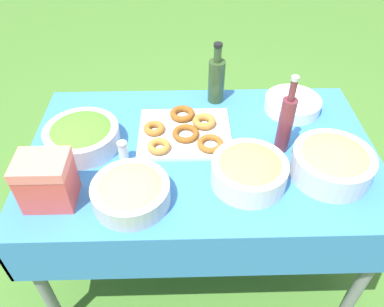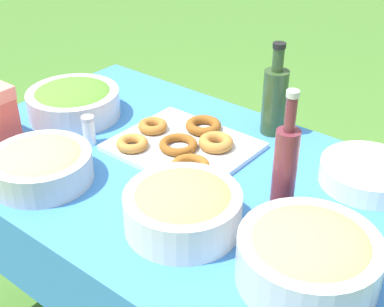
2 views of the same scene
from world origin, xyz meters
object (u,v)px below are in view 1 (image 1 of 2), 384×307
salad_bowl (82,135)px  pasta_bowl (131,191)px  wine_bottle (286,123)px  cooler_box (47,181)px  bread_bowl (332,162)px  olive_oil_bottle (216,79)px  donut_platter (185,132)px  fruit_bowl (249,170)px  plate_stack (292,104)px

salad_bowl → pasta_bowl: (0.23, -0.31, -0.01)m
wine_bottle → cooler_box: bearing=-163.8°
bread_bowl → cooler_box: cooler_box is taller
olive_oil_bottle → bread_bowl: olive_oil_bottle is taller
donut_platter → fruit_bowl: 0.37m
cooler_box → wine_bottle: bearing=16.2°
fruit_bowl → cooler_box: 0.72m
donut_platter → fruit_bowl: bearing=-50.3°
plate_stack → cooler_box: bearing=-151.7°
pasta_bowl → cooler_box: 0.29m
pasta_bowl → cooler_box: size_ratio=1.43×
donut_platter → cooler_box: bearing=-143.5°
wine_bottle → bread_bowl: (0.16, -0.16, -0.07)m
bread_bowl → fruit_bowl: bearing=-174.7°
pasta_bowl → bread_bowl: (0.75, 0.11, 0.02)m
pasta_bowl → olive_oil_bottle: bearing=61.2°
salad_bowl → bread_bowl: (0.98, -0.20, 0.01)m
fruit_bowl → plate_stack: bearing=59.6°
olive_oil_bottle → bread_bowl: (0.40, -0.52, -0.05)m
plate_stack → salad_bowl: bearing=-165.8°
salad_bowl → fruit_bowl: size_ratio=1.08×
plate_stack → cooler_box: (-0.99, -0.53, 0.07)m
pasta_bowl → wine_bottle: 0.66m
salad_bowl → plate_stack: (0.93, 0.24, -0.03)m
wine_bottle → fruit_bowl: size_ratio=1.21×
donut_platter → bread_bowl: size_ratio=1.30×
olive_oil_bottle → wine_bottle: size_ratio=0.86×
fruit_bowl → bread_bowl: bearing=5.3°
fruit_bowl → pasta_bowl: bearing=-168.8°
plate_stack → cooler_box: size_ratio=1.32×
pasta_bowl → wine_bottle: bearing=24.4°
wine_bottle → salad_bowl: bearing=177.2°
pasta_bowl → cooler_box: (-0.29, 0.01, 0.05)m
pasta_bowl → wine_bottle: (0.59, 0.27, 0.08)m
fruit_bowl → cooler_box: (-0.72, -0.07, 0.04)m
plate_stack → wine_bottle: bearing=-111.4°
donut_platter → plate_stack: (0.51, 0.18, 0.01)m
fruit_bowl → salad_bowl: bearing=161.2°
plate_stack → bread_bowl: (0.05, -0.43, 0.04)m
olive_oil_bottle → fruit_bowl: bearing=-81.3°
pasta_bowl → plate_stack: (0.70, 0.55, -0.02)m
salad_bowl → fruit_bowl: 0.70m
donut_platter → olive_oil_bottle: olive_oil_bottle is taller
pasta_bowl → cooler_box: bearing=177.2°
salad_bowl → bread_bowl: 1.00m
plate_stack → pasta_bowl: bearing=-142.1°
olive_oil_bottle → donut_platter: bearing=-120.2°
pasta_bowl → bread_bowl: size_ratio=0.92×
salad_bowl → cooler_box: 0.31m
salad_bowl → wine_bottle: 0.83m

